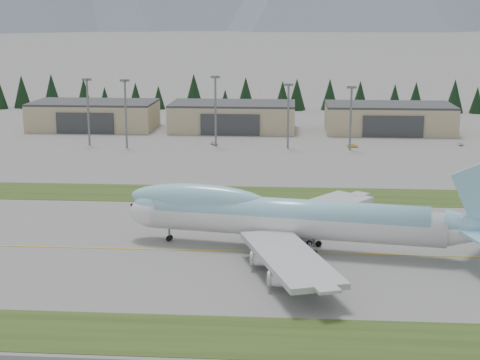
# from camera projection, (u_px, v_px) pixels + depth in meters

# --- Properties ---
(ground) EXTENTS (7000.00, 7000.00, 0.00)m
(ground) POSITION_uv_depth(u_px,v_px,m) (246.00, 252.00, 139.96)
(ground) COLOR slate
(ground) RESTS_ON ground
(grass_strip_near) EXTENTS (400.00, 14.00, 0.08)m
(grass_strip_near) POSITION_uv_depth(u_px,v_px,m) (229.00, 337.00, 102.99)
(grass_strip_near) COLOR #2B4318
(grass_strip_near) RESTS_ON ground
(grass_strip_far) EXTENTS (400.00, 18.00, 0.08)m
(grass_strip_far) POSITION_uv_depth(u_px,v_px,m) (258.00, 195.00, 183.73)
(grass_strip_far) COLOR #2B4318
(grass_strip_far) RESTS_ON ground
(taxiway_line_main) EXTENTS (400.00, 0.40, 0.02)m
(taxiway_line_main) POSITION_uv_depth(u_px,v_px,m) (246.00, 252.00, 139.96)
(taxiway_line_main) COLOR gold
(taxiway_line_main) RESTS_ON ground
(boeing_747_freighter) EXTENTS (74.73, 63.39, 19.59)m
(boeing_747_freighter) POSITION_uv_depth(u_px,v_px,m) (290.00, 217.00, 139.76)
(boeing_747_freighter) COLOR silver
(boeing_747_freighter) RESTS_ON ground
(hangar_left) EXTENTS (48.00, 26.60, 10.80)m
(hangar_left) POSITION_uv_depth(u_px,v_px,m) (94.00, 115.00, 289.59)
(hangar_left) COLOR tan
(hangar_left) RESTS_ON ground
(hangar_center) EXTENTS (48.00, 26.60, 10.80)m
(hangar_center) POSITION_uv_depth(u_px,v_px,m) (233.00, 116.00, 285.66)
(hangar_center) COLOR tan
(hangar_center) RESTS_ON ground
(hangar_right) EXTENTS (48.00, 26.60, 10.80)m
(hangar_right) POSITION_uv_depth(u_px,v_px,m) (389.00, 118.00, 281.38)
(hangar_right) COLOR tan
(hangar_right) RESTS_ON ground
(floodlight_masts) EXTENTS (142.34, 8.39, 24.84)m
(floodlight_masts) POSITION_uv_depth(u_px,v_px,m) (261.00, 101.00, 244.81)
(floodlight_masts) COLOR slate
(floodlight_masts) RESTS_ON ground
(service_vehicle_a) EXTENTS (3.09, 4.08, 1.29)m
(service_vehicle_a) POSITION_uv_depth(u_px,v_px,m) (214.00, 145.00, 254.39)
(service_vehicle_a) COLOR silver
(service_vehicle_a) RESTS_ON ground
(service_vehicle_b) EXTENTS (3.84, 2.38, 1.19)m
(service_vehicle_b) POSITION_uv_depth(u_px,v_px,m) (353.00, 147.00, 249.71)
(service_vehicle_b) COLOR gold
(service_vehicle_b) RESTS_ON ground
(service_vehicle_c) EXTENTS (2.41, 4.45, 1.22)m
(service_vehicle_c) POSITION_uv_depth(u_px,v_px,m) (461.00, 145.00, 253.58)
(service_vehicle_c) COLOR silver
(service_vehicle_c) RESTS_ON ground
(conifer_belt) EXTENTS (273.28, 15.84, 16.83)m
(conifer_belt) POSITION_uv_depth(u_px,v_px,m) (267.00, 95.00, 345.15)
(conifer_belt) COLOR black
(conifer_belt) RESTS_ON ground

